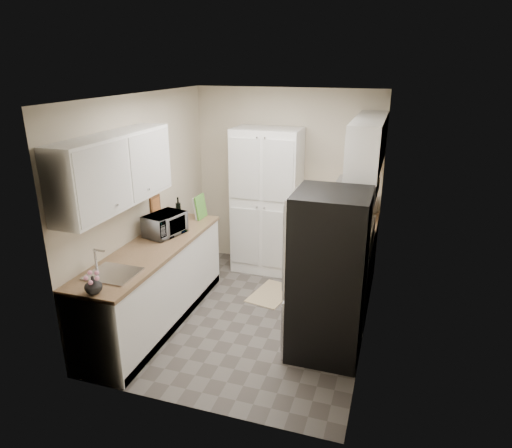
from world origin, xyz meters
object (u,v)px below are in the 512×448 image
at_px(pantry_cabinet, 267,201).
at_px(toaster_oven, 359,207).
at_px(electric_range, 341,276).
at_px(wine_bottle, 178,209).
at_px(refrigerator, 328,276).
at_px(microwave, 165,224).

bearing_deg(pantry_cabinet, toaster_oven, -0.50).
height_order(electric_range, toaster_oven, toaster_oven).
bearing_deg(pantry_cabinet, electric_range, -38.22).
bearing_deg(wine_bottle, refrigerator, -23.84).
bearing_deg(pantry_cabinet, microwave, -120.73).
bearing_deg(microwave, toaster_oven, -42.14).
distance_m(refrigerator, wine_bottle, 2.28).
bearing_deg(electric_range, wine_bottle, 176.77).
distance_m(microwave, wine_bottle, 0.59).
distance_m(pantry_cabinet, wine_bottle, 1.24).
relative_size(pantry_cabinet, wine_bottle, 7.80).
relative_size(refrigerator, microwave, 3.69).
relative_size(refrigerator, toaster_oven, 3.93).
height_order(electric_range, microwave, microwave).
xyz_separation_m(electric_range, refrigerator, (-0.03, -0.80, 0.37)).
bearing_deg(toaster_oven, electric_range, -77.29).
distance_m(electric_range, microwave, 2.12).
height_order(electric_range, wine_bottle, wine_bottle).
bearing_deg(wine_bottle, pantry_cabinet, 40.60).
relative_size(pantry_cabinet, toaster_oven, 4.63).
xyz_separation_m(refrigerator, wine_bottle, (-2.08, 0.92, 0.20)).
height_order(refrigerator, toaster_oven, refrigerator).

